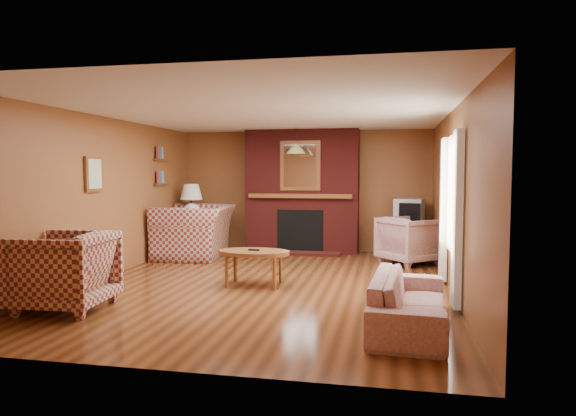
% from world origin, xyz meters
% --- Properties ---
extents(floor, '(6.50, 6.50, 0.00)m').
position_xyz_m(floor, '(0.00, 0.00, 0.00)').
color(floor, '#46240F').
rests_on(floor, ground).
extents(ceiling, '(6.50, 6.50, 0.00)m').
position_xyz_m(ceiling, '(0.00, 0.00, 2.40)').
color(ceiling, silver).
rests_on(ceiling, wall_back).
extents(wall_back, '(6.50, 0.00, 6.50)m').
position_xyz_m(wall_back, '(0.00, 3.25, 1.20)').
color(wall_back, brown).
rests_on(wall_back, floor).
extents(wall_front, '(6.50, 0.00, 6.50)m').
position_xyz_m(wall_front, '(0.00, -3.25, 1.20)').
color(wall_front, brown).
rests_on(wall_front, floor).
extents(wall_left, '(0.00, 6.50, 6.50)m').
position_xyz_m(wall_left, '(-2.50, 0.00, 1.20)').
color(wall_left, brown).
rests_on(wall_left, floor).
extents(wall_right, '(0.00, 6.50, 6.50)m').
position_xyz_m(wall_right, '(2.50, 0.00, 1.20)').
color(wall_right, brown).
rests_on(wall_right, floor).
extents(fireplace, '(2.20, 0.82, 2.40)m').
position_xyz_m(fireplace, '(0.00, 2.98, 1.18)').
color(fireplace, '#531512').
rests_on(fireplace, floor).
extents(window_right, '(0.10, 1.85, 2.00)m').
position_xyz_m(window_right, '(2.45, -0.20, 1.13)').
color(window_right, beige).
rests_on(window_right, wall_right).
extents(bookshelf, '(0.09, 0.55, 0.71)m').
position_xyz_m(bookshelf, '(-2.44, 1.90, 1.67)').
color(bookshelf, brown).
rests_on(bookshelf, wall_left).
extents(botanical_print, '(0.05, 0.40, 0.50)m').
position_xyz_m(botanical_print, '(-2.47, -0.30, 1.55)').
color(botanical_print, brown).
rests_on(botanical_print, wall_left).
extents(pendant_light, '(0.36, 0.36, 0.48)m').
position_xyz_m(pendant_light, '(0.00, 2.30, 2.00)').
color(pendant_light, black).
rests_on(pendant_light, ceiling).
extents(plaid_loveseat, '(1.43, 1.60, 0.96)m').
position_xyz_m(plaid_loveseat, '(-1.85, 1.98, 0.48)').
color(plaid_loveseat, maroon).
rests_on(plaid_loveseat, floor).
extents(plaid_armchair, '(1.06, 1.03, 0.90)m').
position_xyz_m(plaid_armchair, '(-1.95, -1.78, 0.45)').
color(plaid_armchair, maroon).
rests_on(plaid_armchair, floor).
extents(floral_sofa, '(0.84, 1.87, 0.53)m').
position_xyz_m(floral_sofa, '(1.90, -1.68, 0.27)').
color(floral_sofa, beige).
rests_on(floral_sofa, floor).
extents(floral_armchair, '(1.24, 1.24, 0.81)m').
position_xyz_m(floral_armchair, '(2.05, 2.03, 0.41)').
color(floral_armchair, beige).
rests_on(floral_armchair, floor).
extents(coffee_table, '(1.00, 0.62, 0.51)m').
position_xyz_m(coffee_table, '(-0.14, -0.14, 0.44)').
color(coffee_table, brown).
rests_on(coffee_table, floor).
extents(side_table, '(0.50, 0.50, 0.64)m').
position_xyz_m(side_table, '(-2.10, 2.45, 0.32)').
color(side_table, brown).
rests_on(side_table, floor).
extents(table_lamp, '(0.43, 0.43, 0.70)m').
position_xyz_m(table_lamp, '(-2.10, 2.45, 1.03)').
color(table_lamp, white).
rests_on(table_lamp, side_table).
extents(tv_stand, '(0.60, 0.55, 0.62)m').
position_xyz_m(tv_stand, '(2.05, 2.80, 0.31)').
color(tv_stand, black).
rests_on(tv_stand, floor).
extents(crt_tv, '(0.59, 0.59, 0.46)m').
position_xyz_m(crt_tv, '(2.05, 2.79, 0.85)').
color(crt_tv, '#AAADB2').
rests_on(crt_tv, tv_stand).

